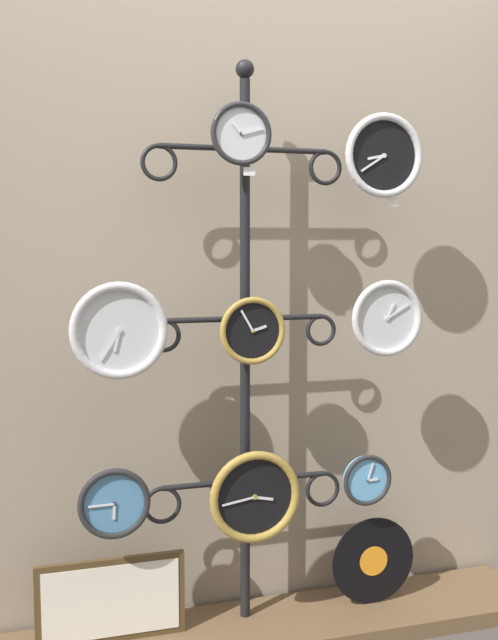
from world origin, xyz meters
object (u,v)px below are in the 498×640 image
Objects in this scene: clock_bottom_left at (114,503)px; clock_middle_right at (386,318)px; clock_top_center at (241,134)px; clock_top_right at (383,156)px; clock_bottom_right at (367,480)px; vinyl_record at (373,561)px; clock_middle_left at (119,331)px; picture_frame at (111,600)px; clock_bottom_center at (253,497)px; clock_middle_center at (252,331)px; display_stand at (245,456)px.

clock_middle_right is at bearing 0.09° from clock_bottom_left.
clock_top_right is at bearing 0.14° from clock_top_center.
vinyl_record is (0.05, 0.05, -0.33)m from clock_bottom_right.
picture_frame is (-0.04, 0.05, -0.93)m from clock_middle_left.
clock_middle_right is at bearing -1.16° from clock_top_center.
clock_bottom_center reaches higher than picture_frame.
clock_middle_right is 0.54× the size of picture_frame.
clock_top_right is at bearing 144.86° from clock_middle_right.
clock_middle_center is (0.04, 0.01, -0.65)m from clock_top_center.
display_stand is 0.50m from clock_bottom_left.
clock_bottom_left is (-0.95, -0.01, -1.15)m from clock_top_right.
clock_middle_left reaches higher than clock_bottom_right.
clock_middle_center is at bearing 2.85° from clock_bottom_left.
clock_top_center is 1.28m from clock_bottom_left.
clock_middle_center reaches higher than clock_bottom_right.
vinyl_record is (0.53, 0.05, -1.55)m from clock_top_center.
picture_frame is (-0.44, 0.06, -1.57)m from clock_top_center.
clock_top_center reaches higher than picture_frame.
clock_bottom_left is 1.03m from vinyl_record.
clock_bottom_center is 0.60m from picture_frame.
display_stand is at bearing 168.02° from clock_bottom_right.
vinyl_record is (0.49, -0.05, -0.43)m from display_stand.
clock_top_right is at bearing 0.82° from clock_bottom_left.
clock_middle_left is 1.06m from clock_bottom_right.
clock_middle_center is 1.22× the size of clock_bottom_right.
clock_bottom_center is (-0.00, -0.12, -0.11)m from display_stand.
clock_middle_left is at bearing -54.63° from picture_frame.
clock_top_center is 0.65m from clock_middle_center.
clock_bottom_center is at bearing -176.39° from clock_bottom_right.
clock_middle_center reaches higher than vinyl_record.
clock_top_right is 1.27m from clock_bottom_center.
clock_middle_left is 0.45m from clock_middle_center.
clock_top_right is at bearing -3.37° from picture_frame.
clock_middle_right is (0.94, -0.02, 0.01)m from clock_middle_left.
clock_top_center is at bearing -179.86° from clock_top_right.
clock_middle_center is 0.70× the size of vinyl_record.
clock_top_center reaches higher than clock_middle_center.
clock_bottom_center is at bearing -97.86° from clock_middle_center.
display_stand reaches higher than clock_top_right.
display_stand is 8.56× the size of clock_bottom_left.
clock_top_center is at bearing -164.96° from clock_middle_center.
clock_top_right is 0.77m from clock_middle_center.
picture_frame is at bearing -175.09° from display_stand.
clock_bottom_left is (-0.48, -0.11, -0.09)m from display_stand.
clock_bottom_right reaches higher than vinyl_record.
picture_frame is at bearing 172.57° from clock_top_center.
clock_top_right is 0.91× the size of clock_bottom_center.
clock_bottom_left is at bearing -83.36° from picture_frame.
display_stand is 7.45× the size of clock_middle_right.
clock_bottom_right is at bearing 3.61° from clock_bottom_center.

